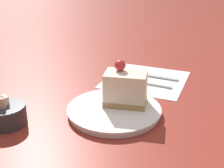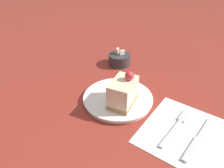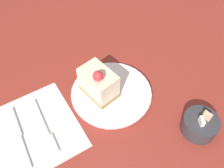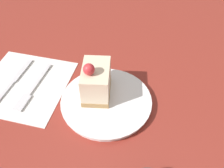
{
  "view_description": "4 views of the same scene",
  "coord_description": "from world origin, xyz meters",
  "px_view_note": "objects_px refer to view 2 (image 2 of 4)",
  "views": [
    {
      "loc": [
        -0.57,
        -0.24,
        0.34
      ],
      "look_at": [
        -0.01,
        0.02,
        0.07
      ],
      "focal_mm": 50.0,
      "sensor_mm": 36.0,
      "label": 1
    },
    {
      "loc": [
        0.31,
        -0.41,
        0.42
      ],
      "look_at": [
        -0.02,
        0.0,
        0.07
      ],
      "focal_mm": 35.0,
      "sensor_mm": 36.0,
      "label": 2
    },
    {
      "loc": [
        0.18,
        0.36,
        0.55
      ],
      "look_at": [
        -0.01,
        0.01,
        0.04
      ],
      "focal_mm": 40.0,
      "sensor_mm": 36.0,
      "label": 3
    },
    {
      "loc": [
        -0.13,
        0.37,
        0.46
      ],
      "look_at": [
        -0.01,
        -0.0,
        0.05
      ],
      "focal_mm": 40.0,
      "sensor_mm": 36.0,
      "label": 4
    }
  ],
  "objects_px": {
    "fork": "(178,124)",
    "knife": "(196,142)",
    "cake_slice": "(124,92)",
    "plate": "(118,99)",
    "sugar_bowl": "(119,59)"
  },
  "relations": [
    {
      "from": "cake_slice",
      "to": "sugar_bowl",
      "type": "bearing_deg",
      "value": 115.73
    },
    {
      "from": "plate",
      "to": "sugar_bowl",
      "type": "bearing_deg",
      "value": 126.0
    },
    {
      "from": "cake_slice",
      "to": "fork",
      "type": "height_order",
      "value": "cake_slice"
    },
    {
      "from": "cake_slice",
      "to": "plate",
      "type": "bearing_deg",
      "value": 144.43
    },
    {
      "from": "knife",
      "to": "sugar_bowl",
      "type": "bearing_deg",
      "value": 152.72
    },
    {
      "from": "cake_slice",
      "to": "fork",
      "type": "relative_size",
      "value": 0.65
    },
    {
      "from": "cake_slice",
      "to": "sugar_bowl",
      "type": "relative_size",
      "value": 1.26
    },
    {
      "from": "fork",
      "to": "knife",
      "type": "distance_m",
      "value": 0.07
    },
    {
      "from": "knife",
      "to": "cake_slice",
      "type": "bearing_deg",
      "value": 179.86
    },
    {
      "from": "cake_slice",
      "to": "sugar_bowl",
      "type": "height_order",
      "value": "cake_slice"
    },
    {
      "from": "plate",
      "to": "sugar_bowl",
      "type": "xyz_separation_m",
      "value": [
        -0.14,
        0.19,
        0.01
      ]
    },
    {
      "from": "plate",
      "to": "knife",
      "type": "distance_m",
      "value": 0.25
    },
    {
      "from": "fork",
      "to": "sugar_bowl",
      "type": "distance_m",
      "value": 0.37
    },
    {
      "from": "fork",
      "to": "knife",
      "type": "bearing_deg",
      "value": -25.39
    },
    {
      "from": "fork",
      "to": "sugar_bowl",
      "type": "height_order",
      "value": "sugar_bowl"
    }
  ]
}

